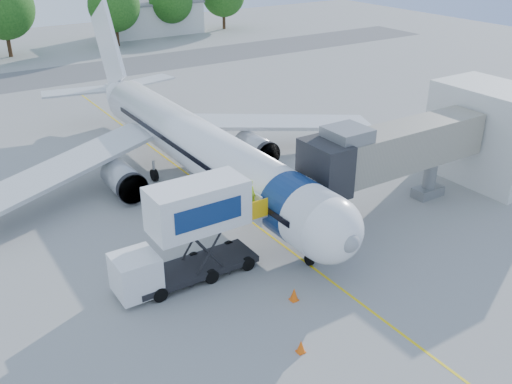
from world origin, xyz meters
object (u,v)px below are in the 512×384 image
aircraft (195,144)px  ground_tug (405,316)px  catering_hiloader (188,234)px  jet_bridge (387,152)px

aircraft → ground_tug: (0.45, -20.44, -2.28)m
catering_hiloader → ground_tug: catering_hiloader is taller
catering_hiloader → ground_tug: (6.72, -9.31, -2.09)m
jet_bridge → ground_tug: (-7.54, -9.31, -3.67)m
catering_hiloader → ground_tug: bearing=-54.2°
catering_hiloader → aircraft: bearing=60.6°
aircraft → catering_hiloader: (-6.26, -11.12, -0.19)m
catering_hiloader → ground_tug: 11.67m
jet_bridge → catering_hiloader: 14.34m
aircraft → catering_hiloader: 12.77m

